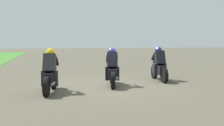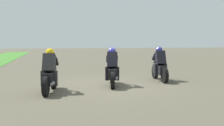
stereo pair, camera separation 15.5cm
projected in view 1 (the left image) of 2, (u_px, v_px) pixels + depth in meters
name	position (u px, v px, depth m)	size (l,w,h in m)	color
ground_plane	(110.00, 85.00, 10.58)	(120.00, 120.00, 0.00)	#534E3E
rider_lane_a	(159.00, 67.00, 11.84)	(2.04, 0.56, 1.51)	black
rider_lane_b	(112.00, 70.00, 10.43)	(2.03, 0.63, 1.51)	black
rider_lane_c	(50.00, 74.00, 9.05)	(2.03, 0.62, 1.51)	black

